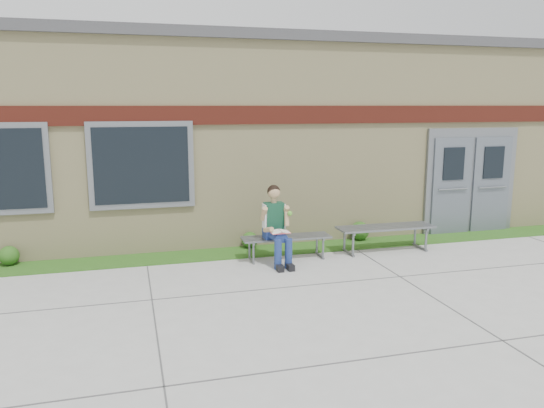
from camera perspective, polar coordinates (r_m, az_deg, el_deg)
name	(u,v)px	position (r m, az deg, el deg)	size (l,w,h in m)	color
ground	(357,293)	(8.21, 9.09, -9.39)	(80.00, 80.00, 0.00)	#9E9E99
grass_strip	(302,248)	(10.51, 3.25, -4.73)	(16.00, 0.80, 0.02)	#1A4512
school_building	(260,133)	(13.41, -1.30, 7.67)	(16.20, 6.22, 4.20)	beige
bench_left	(286,241)	(9.73, 1.54, -4.05)	(1.64, 0.49, 0.42)	slate
bench_right	(385,232)	(10.46, 12.11, -2.95)	(1.90, 0.55, 0.49)	slate
girl	(276,225)	(9.37, 0.48, -2.23)	(0.53, 0.87, 1.39)	navy
shrub_west	(9,256)	(10.40, -26.44, -4.99)	(0.34, 0.34, 0.34)	#1A4512
shrub_mid	(250,240)	(10.44, -2.40, -3.88)	(0.32, 0.32, 0.32)	#1A4512
shrub_east	(360,231)	(11.17, 9.42, -2.87)	(0.39, 0.39, 0.39)	#1A4512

